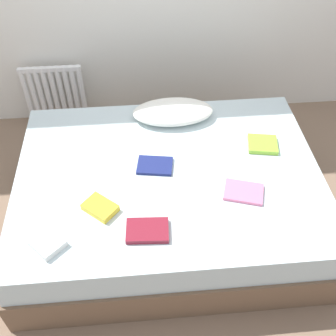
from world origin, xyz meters
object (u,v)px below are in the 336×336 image
Objects in this scene: textbook_white at (47,242)px; textbook_lime at (263,144)px; textbook_yellow at (100,208)px; textbook_maroon at (147,231)px; bed at (169,197)px; pillow at (173,112)px; textbook_navy at (155,166)px; radiator at (54,92)px; textbook_pink at (244,192)px.

textbook_white is 0.90× the size of textbook_lime.
textbook_yellow is 0.97× the size of textbook_lime.
bed is at bearing 74.42° from textbook_maroon.
pillow is at bearing 99.39° from textbook_white.
textbook_maroon reaches higher than textbook_navy.
radiator is at bearing 117.11° from textbook_maroon.
textbook_white is 1.18m from textbook_pink.
textbook_lime is at bearing -31.91° from pillow.
pillow is 0.97m from textbook_yellow.
bed is at bearing -98.37° from pillow.
pillow is at bearing 80.80° from textbook_navy.
pillow reaches higher than bed.
textbook_pink is 0.59m from textbook_navy.
textbook_white is at bearing -149.36° from textbook_pink.
textbook_pink is at bearing -65.10° from pillow.
textbook_pink is 1.03× the size of textbook_navy.
pillow reaches higher than textbook_lime.
textbook_pink is 0.99× the size of textbook_maroon.
textbook_lime is at bearing 19.53° from textbook_navy.
textbook_navy is at bearing 87.81° from textbook_white.
textbook_navy is at bearing -108.51° from pillow.
radiator is at bearing 145.98° from pillow.
textbook_yellow is (-0.51, -0.83, -0.04)m from pillow.
textbook_white is at bearing -101.11° from textbook_yellow.
textbook_yellow is (0.28, 0.22, 0.00)m from textbook_white.
radiator is 1.72m from textbook_white.
textbook_yellow reaches higher than textbook_pink.
textbook_pink and textbook_navy have the same top height.
radiator reaches higher than textbook_lime.
textbook_navy is at bearing -55.16° from radiator.
textbook_pink is 0.47m from textbook_lime.
textbook_white is at bearing -127.10° from pillow.
textbook_yellow reaches higher than textbook_white.
textbook_navy is 0.95× the size of textbook_maroon.
pillow is 2.51× the size of textbook_pink.
textbook_navy is (-0.09, 0.05, 0.26)m from bed.
pillow is at bearing 81.63° from bed.
radiator is 2.72× the size of textbook_yellow.
textbook_white is (-0.79, -1.05, -0.04)m from pillow.
radiator is 2.21× the size of textbook_pink.
textbook_maroon is (0.72, -1.66, 0.18)m from radiator.
textbook_navy is (-0.17, -0.50, -0.05)m from pillow.
pillow reaches higher than radiator.
textbook_pink is 1.19× the size of textbook_lime.
textbook_maroon is at bearing -66.49° from radiator.
textbook_lime is at bearing 72.98° from textbook_white.
textbook_white is 0.78× the size of textbook_navy.
textbook_maroon is at bearing -131.76° from textbook_lime.
pillow is at bearing 158.05° from textbook_lime.
textbook_yellow is at bearing -159.15° from textbook_pink.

